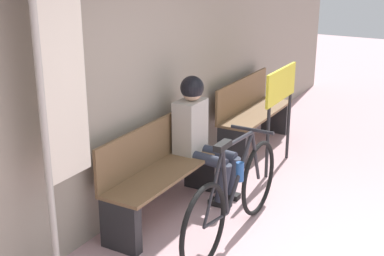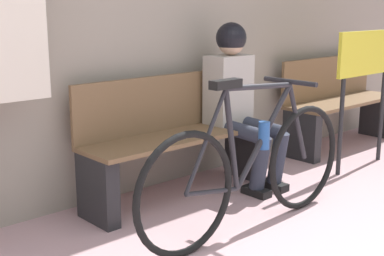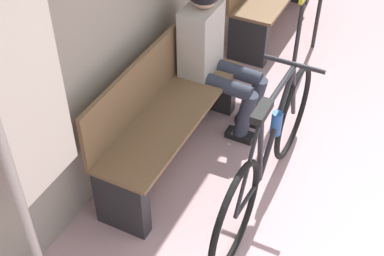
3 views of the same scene
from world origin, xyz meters
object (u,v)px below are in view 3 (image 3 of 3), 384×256
bicycle (268,155)px  person_seated (213,44)px  banner_pole (18,97)px  park_bench_near (166,115)px

bicycle → person_seated: size_ratio=1.44×
bicycle → person_seated: bearing=48.8°
banner_pole → person_seated: bearing=-3.9°
park_bench_near → bicycle: bearing=-93.8°
park_bench_near → bicycle: (-0.05, -0.77, -0.01)m
bicycle → banner_pole: 1.73m
bicycle → park_bench_near: bearing=86.2°
person_seated → banner_pole: 1.88m
park_bench_near → banner_pole: (-1.22, 0.01, 1.01)m
park_bench_near → person_seated: size_ratio=1.20×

